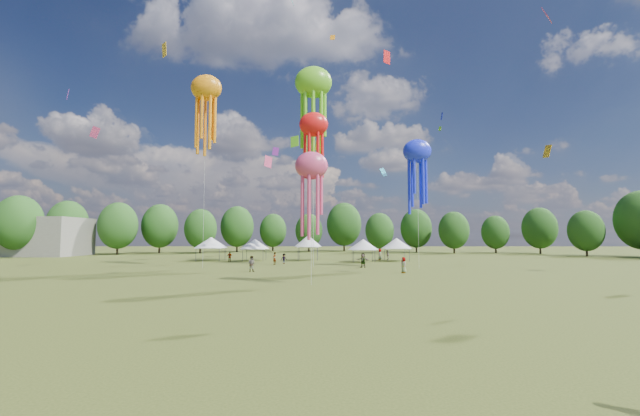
{
  "coord_description": "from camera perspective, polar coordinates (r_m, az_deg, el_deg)",
  "views": [
    {
      "loc": [
        -0.99,
        -11.47,
        4.13
      ],
      "look_at": [
        -1.17,
        15.0,
        6.0
      ],
      "focal_mm": 22.42,
      "sensor_mm": 36.0,
      "label": 1
    }
  ],
  "objects": [
    {
      "name": "ground",
      "position": [
        12.23,
        5.49,
        -23.77
      ],
      "size": [
        300.0,
        300.0,
        0.0
      ],
      "primitive_type": "plane",
      "color": "#384416",
      "rests_on": "ground"
    },
    {
      "name": "spectator_near",
      "position": [
        47.56,
        -9.77,
        -7.85
      ],
      "size": [
        1.01,
        0.86,
        1.83
      ],
      "primitive_type": "imported",
      "rotation": [
        0.0,
        0.0,
        2.94
      ],
      "color": "gray",
      "rests_on": "ground"
    },
    {
      "name": "spectators_far",
      "position": [
        59.26,
        3.3,
        -7.17
      ],
      "size": [
        27.17,
        26.07,
        1.9
      ],
      "color": "gray",
      "rests_on": "ground"
    },
    {
      "name": "festival_tents",
      "position": [
        66.97,
        -2.77,
        -5.01
      ],
      "size": [
        36.35,
        9.45,
        4.27
      ],
      "color": "#47474C",
      "rests_on": "ground"
    },
    {
      "name": "show_kites",
      "position": [
        56.62,
        -1.88,
        12.63
      ],
      "size": [
        31.75,
        27.27,
        29.58
      ],
      "color": "red",
      "rests_on": "ground"
    },
    {
      "name": "small_kites",
      "position": [
        59.16,
        1.9,
        20.94
      ],
      "size": [
        77.75,
        61.82,
        46.35
      ],
      "color": "red",
      "rests_on": "ground"
    },
    {
      "name": "treeline",
      "position": [
        74.08,
        -1.83,
        -2.16
      ],
      "size": [
        201.57,
        95.24,
        13.43
      ],
      "color": "#38281C",
      "rests_on": "ground"
    }
  ]
}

